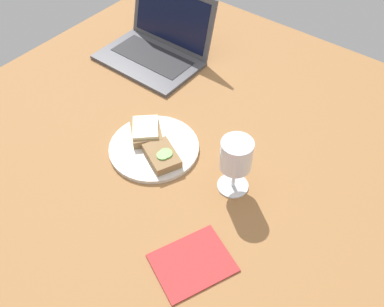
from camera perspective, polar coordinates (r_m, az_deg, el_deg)
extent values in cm
cube|color=#9E6B3D|center=(111.14, -0.62, -0.67)|extent=(140.00, 140.00, 3.00)
cylinder|color=silver|center=(111.34, -5.07, 0.77)|extent=(23.33, 23.33, 1.12)
cube|color=#937047|center=(113.36, -6.16, 2.94)|extent=(12.35, 12.14, 2.26)
cube|color=#F4EAB7|center=(112.28, -6.22, 3.51)|extent=(10.38, 10.48, 0.84)
cube|color=#937047|center=(107.02, -4.04, -0.31)|extent=(11.87, 10.36, 2.21)
cylinder|color=#6BB74C|center=(105.74, -3.53, 0.01)|extent=(3.35, 3.35, 0.39)
cylinder|color=#6BB74C|center=(105.37, -3.93, -0.24)|extent=(3.04, 3.04, 0.39)
cylinder|color=white|center=(103.72, 5.46, -4.27)|extent=(7.58, 7.58, 0.40)
cylinder|color=white|center=(100.85, 5.61, -2.97)|extent=(0.89, 0.89, 7.00)
cylinder|color=white|center=(95.35, 5.92, -0.18)|extent=(7.41, 7.41, 7.61)
cylinder|color=white|center=(96.47, 5.86, -0.78)|extent=(6.81, 6.81, 4.60)
cube|color=#4C4C51|center=(140.51, -5.85, 12.22)|extent=(31.98, 20.31, 1.20)
cube|color=#232326|center=(141.19, -5.37, 12.79)|extent=(26.22, 11.17, 0.16)
cube|color=#4C4C51|center=(142.96, -2.64, 17.81)|extent=(31.34, 5.56, 18.84)
cube|color=black|center=(142.63, -2.78, 17.73)|extent=(28.14, 4.18, 15.70)
cube|color=#B23333|center=(92.03, 0.07, -14.38)|extent=(17.83, 19.55, 0.40)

